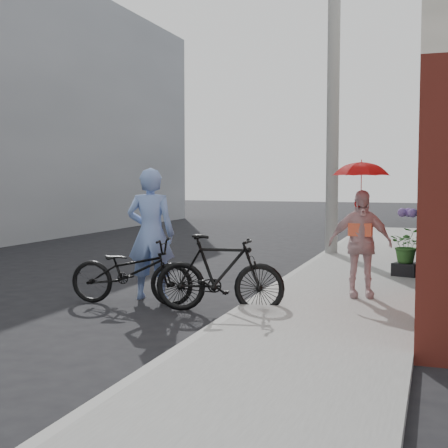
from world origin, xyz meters
The scene contains 11 objects.
ground centered at (0.00, 0.00, 0.00)m, with size 80.00×80.00×0.00m, color black.
sidewalk centered at (2.10, 2.00, 0.06)m, with size 2.20×24.00×0.12m, color gray.
curb centered at (0.94, 2.00, 0.06)m, with size 0.12×24.00×0.12m, color #9E9E99.
utility_pole centered at (1.10, 6.00, 3.50)m, with size 0.28×0.28×7.00m, color #9E9E99.
officer centered at (-0.70, 0.23, 0.99)m, with size 0.72×0.47×1.98m, color #7B99DB.
bike_left centered at (-0.79, -0.23, 0.48)m, with size 0.64×1.84×0.97m, color black.
bike_right centered at (0.60, -0.32, 0.53)m, with size 0.50×1.77×1.07m, color black.
kimono_woman centered at (2.35, 0.81, 0.89)m, with size 0.90×0.38×1.54m, color beige.
parasol centered at (2.35, 0.81, 2.00)m, with size 0.78×0.78×0.68m, color red.
planter centered at (2.90, 3.07, 0.23)m, with size 0.42×0.42×0.22m, color black.
potted_plant centered at (2.90, 3.07, 0.66)m, with size 0.57×0.49×0.63m, color #346B2A.
Camera 1 is at (3.38, -8.26, 1.83)m, focal length 50.00 mm.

